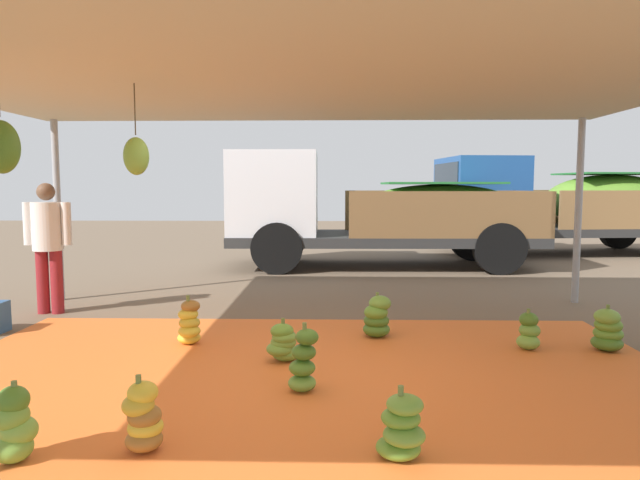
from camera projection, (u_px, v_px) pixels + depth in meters
ground_plane at (315, 305)px, 8.08m from camera, size 40.00×40.00×0.00m
tarp_orange at (303, 374)px, 5.10m from camera, size 6.79×4.19×0.01m
tent_canopy at (300, 73)px, 4.76m from camera, size 8.00×7.00×2.72m
banana_bunch_0 at (402, 429)px, 3.50m from camera, size 0.39×0.39×0.46m
banana_bunch_2 at (143, 418)px, 3.60m from camera, size 0.33×0.34×0.50m
banana_bunch_3 at (377, 318)px, 6.32m from camera, size 0.41×0.41×0.50m
banana_bunch_4 at (529, 332)px, 5.87m from camera, size 0.32×0.33×0.42m
banana_bunch_5 at (189, 324)px, 6.03m from camera, size 0.31×0.35×0.53m
banana_bunch_6 at (608, 331)px, 5.80m from camera, size 0.38×0.38×0.48m
banana_bunch_7 at (303, 362)px, 4.65m from camera, size 0.33×0.33×0.57m
banana_bunch_8 at (283, 343)px, 5.44m from camera, size 0.42×0.42×0.42m
banana_bunch_9 at (14, 426)px, 3.46m from camera, size 0.34×0.34×0.50m
cargo_truck_main at (370, 210)px, 11.92m from camera, size 6.38×2.44×2.40m
cargo_truck_far at (560, 204)px, 14.20m from camera, size 6.38×2.98×2.40m
worker_0 at (48, 238)px, 7.49m from camera, size 0.64×0.39×1.74m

